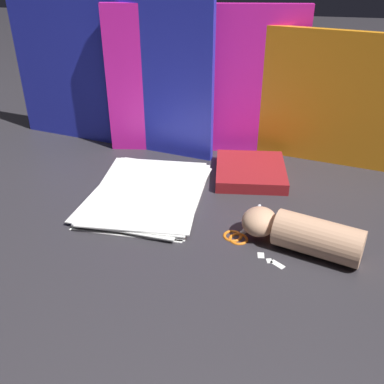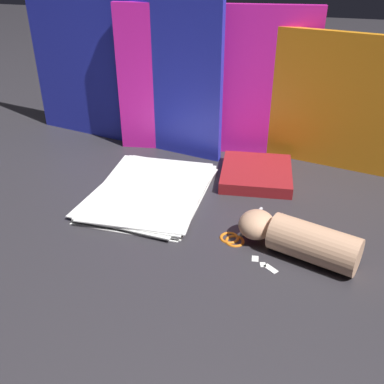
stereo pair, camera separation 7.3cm
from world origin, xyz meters
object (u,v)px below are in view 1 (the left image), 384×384
Objects in this scene: paper_stack at (147,193)px; book_closed at (250,171)px; scissors at (246,229)px; hand_forearm at (303,233)px.

book_closed is (0.26, 0.16, 0.01)m from paper_stack.
book_closed is 0.27m from scissors.
scissors is (0.26, -0.11, -0.00)m from paper_stack.
hand_forearm is (0.38, -0.16, 0.03)m from paper_stack.
scissors is at bearing -23.00° from paper_stack.
scissors is (0.01, -0.27, -0.01)m from book_closed.
book_closed is 0.34m from hand_forearm.
hand_forearm is at bearing -67.88° from book_closed.
hand_forearm is (0.12, -0.05, 0.04)m from scissors.
paper_stack is 1.71× the size of book_closed.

